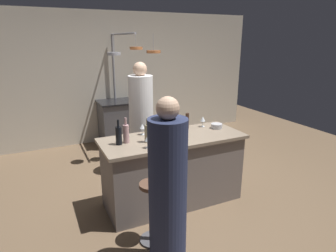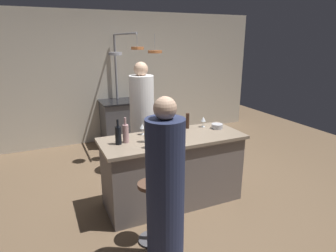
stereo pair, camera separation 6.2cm
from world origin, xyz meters
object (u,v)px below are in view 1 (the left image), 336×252
guest_left (168,193)px  cutting_board (161,133)px  chef (141,123)px  bar_stool_left (152,210)px  stove_range (120,122)px  wine_bottle_rose (126,133)px  pepper_mill (187,121)px  wine_bottle_dark (119,135)px  wine_glass_near_left_guest (148,139)px  wine_glass_by_chef (203,119)px  wine_bottle_white (147,133)px  mixing_bowl_ceramic (173,140)px  mixing_bowl_steel (217,126)px  wine_glass_near_right_guest (142,127)px

guest_left → cutting_board: (0.46, 1.17, 0.16)m
chef → bar_stool_left: chef is taller
stove_range → wine_bottle_rose: (-0.59, -2.40, 0.57)m
pepper_mill → wine_bottle_dark: bearing=-167.6°
wine_glass_near_left_guest → wine_glass_by_chef: same height
guest_left → wine_bottle_white: size_ratio=5.51×
stove_range → mixing_bowl_ceramic: bearing=-92.3°
stove_range → mixing_bowl_steel: (0.70, -2.38, 0.49)m
guest_left → wine_glass_by_chef: (1.09, 1.19, 0.25)m
cutting_board → pepper_mill: size_ratio=1.52×
guest_left → wine_bottle_rose: bearing=93.0°
guest_left → wine_glass_by_chef: size_ratio=11.13×
chef → pepper_mill: 0.88m
wine_bottle_dark → chef: bearing=57.3°
bar_stool_left → wine_bottle_rose: wine_bottle_rose is taller
wine_bottle_white → stove_range: bearing=81.9°
cutting_board → mixing_bowl_ceramic: (-0.03, -0.39, 0.03)m
bar_stool_left → mixing_bowl_steel: mixing_bowl_steel is taller
cutting_board → wine_bottle_white: (-0.28, -0.24, 0.10)m
cutting_board → wine_bottle_white: bearing=-140.0°
wine_bottle_rose → wine_glass_by_chef: wine_bottle_rose is taller
stove_range → wine_glass_near_right_guest: wine_glass_near_right_guest is taller
wine_bottle_rose → wine_bottle_dark: size_ratio=1.02×
cutting_board → wine_bottle_rose: (-0.51, -0.14, 0.11)m
wine_bottle_dark → wine_glass_by_chef: 1.26m
wine_bottle_white → wine_bottle_rose: 0.25m
wine_bottle_rose → wine_glass_by_chef: size_ratio=2.05×
wine_glass_by_chef → mixing_bowl_steel: 0.21m
pepper_mill → wine_glass_near_right_guest: (-0.65, -0.00, 0.00)m
wine_bottle_dark → wine_glass_near_left_guest: wine_bottle_dark is taller
bar_stool_left → pepper_mill: 1.38m
stove_range → bar_stool_left: bearing=-100.0°
pepper_mill → wine_bottle_white: 0.75m
wine_glass_near_left_guest → mixing_bowl_steel: size_ratio=0.97×
wine_bottle_white → mixing_bowl_steel: 1.06m
wine_glass_near_left_guest → chef: bearing=73.1°
bar_stool_left → wine_glass_near_left_guest: bearing=73.5°
pepper_mill → wine_bottle_rose: 0.94m
bar_stool_left → wine_glass_by_chef: 1.52m
chef → mixing_bowl_steel: chef is taller
bar_stool_left → stove_range: bearing=80.0°
mixing_bowl_ceramic → wine_glass_near_left_guest: bearing=-176.0°
bar_stool_left → wine_bottle_dark: size_ratio=2.30×
wine_bottle_white → wine_glass_by_chef: size_ratio=2.02×
bar_stool_left → wine_glass_near_left_guest: (0.12, 0.40, 0.63)m
wine_bottle_dark → wine_glass_near_right_guest: (0.37, 0.22, -0.01)m
bar_stool_left → mixing_bowl_ceramic: mixing_bowl_ceramic is taller
wine_bottle_dark → wine_glass_near_left_guest: 0.36m
stove_range → wine_glass_near_left_guest: 2.76m
stove_range → pepper_mill: bearing=-81.4°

